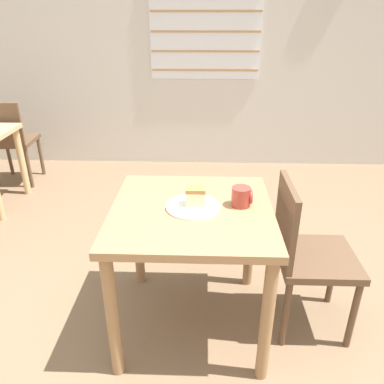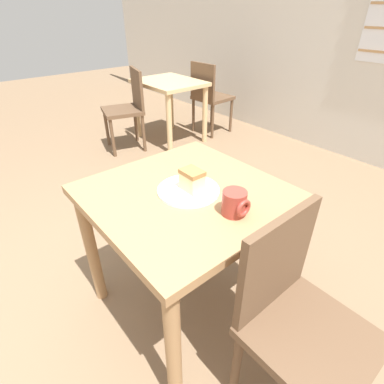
{
  "view_description": "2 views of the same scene",
  "coord_description": "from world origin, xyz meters",
  "px_view_note": "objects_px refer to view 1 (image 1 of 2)",
  "views": [
    {
      "loc": [
        0.14,
        -1.23,
        1.62
      ],
      "look_at": [
        0.08,
        0.41,
        0.84
      ],
      "focal_mm": 35.0,
      "sensor_mm": 36.0,
      "label": 1
    },
    {
      "loc": [
        0.95,
        -0.28,
        1.44
      ],
      "look_at": [
        0.13,
        0.41,
        0.77
      ],
      "focal_mm": 28.0,
      "sensor_mm": 36.0,
      "label": 2
    }
  ],
  "objects_px": {
    "chair_near_window": "(305,251)",
    "plate": "(193,206)",
    "coffee_mug": "(242,197)",
    "chair_far_opposite": "(11,139)",
    "cake_slice": "(196,196)",
    "dining_table_near": "(192,229)"
  },
  "relations": [
    {
      "from": "chair_near_window",
      "to": "plate",
      "type": "relative_size",
      "value": 3.18
    },
    {
      "from": "chair_near_window",
      "to": "coffee_mug",
      "type": "xyz_separation_m",
      "value": [
        -0.35,
        0.02,
        0.31
      ]
    },
    {
      "from": "chair_near_window",
      "to": "chair_far_opposite",
      "type": "bearing_deg",
      "value": 52.97
    },
    {
      "from": "chair_near_window",
      "to": "cake_slice",
      "type": "xyz_separation_m",
      "value": [
        -0.58,
        -0.0,
        0.32
      ]
    },
    {
      "from": "chair_near_window",
      "to": "plate",
      "type": "bearing_deg",
      "value": 91.29
    },
    {
      "from": "chair_far_opposite",
      "to": "dining_table_near",
      "type": "bearing_deg",
      "value": 132.11
    },
    {
      "from": "coffee_mug",
      "to": "chair_near_window",
      "type": "bearing_deg",
      "value": -2.86
    },
    {
      "from": "chair_far_opposite",
      "to": "coffee_mug",
      "type": "bearing_deg",
      "value": 136.23
    },
    {
      "from": "dining_table_near",
      "to": "cake_slice",
      "type": "relative_size",
      "value": 8.29
    },
    {
      "from": "chair_far_opposite",
      "to": "coffee_mug",
      "type": "xyz_separation_m",
      "value": [
        2.14,
        -1.87,
        0.31
      ]
    },
    {
      "from": "dining_table_near",
      "to": "chair_near_window",
      "type": "relative_size",
      "value": 0.93
    },
    {
      "from": "cake_slice",
      "to": "coffee_mug",
      "type": "xyz_separation_m",
      "value": [
        0.23,
        0.02,
        -0.01
      ]
    },
    {
      "from": "dining_table_near",
      "to": "cake_slice",
      "type": "xyz_separation_m",
      "value": [
        0.02,
        0.02,
        0.18
      ]
    },
    {
      "from": "chair_near_window",
      "to": "plate",
      "type": "height_order",
      "value": "chair_near_window"
    },
    {
      "from": "dining_table_near",
      "to": "cake_slice",
      "type": "distance_m",
      "value": 0.18
    },
    {
      "from": "dining_table_near",
      "to": "plate",
      "type": "distance_m",
      "value": 0.13
    },
    {
      "from": "plate",
      "to": "cake_slice",
      "type": "height_order",
      "value": "cake_slice"
    },
    {
      "from": "cake_slice",
      "to": "chair_near_window",
      "type": "bearing_deg",
      "value": 0.3
    },
    {
      "from": "dining_table_near",
      "to": "chair_far_opposite",
      "type": "xyz_separation_m",
      "value": [
        -1.89,
        1.9,
        -0.14
      ]
    },
    {
      "from": "cake_slice",
      "to": "coffee_mug",
      "type": "distance_m",
      "value": 0.23
    },
    {
      "from": "dining_table_near",
      "to": "chair_far_opposite",
      "type": "relative_size",
      "value": 0.93
    },
    {
      "from": "coffee_mug",
      "to": "cake_slice",
      "type": "bearing_deg",
      "value": -174.92
    }
  ]
}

